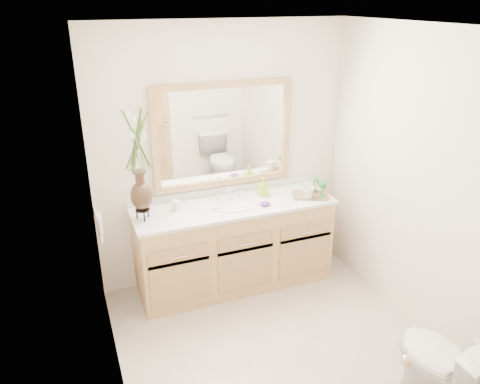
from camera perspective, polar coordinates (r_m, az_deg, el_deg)
name	(u,v)px	position (r m, az deg, el deg)	size (l,w,h in m)	color
floor	(281,350)	(3.89, 4.97, -18.64)	(2.60, 2.60, 0.00)	beige
ceiling	(294,27)	(2.93, 6.64, 19.34)	(2.40, 2.60, 0.02)	white
wall_back	(223,156)	(4.34, -2.07, 4.38)	(2.40, 0.02, 2.40)	white
wall_front	(417,327)	(2.32, 20.80, -15.15)	(2.40, 0.02, 2.40)	white
wall_left	(107,243)	(2.93, -15.88, -6.02)	(0.02, 2.60, 2.40)	white
wall_right	(426,188)	(3.89, 21.68, 0.49)	(0.02, 2.60, 2.40)	white
vanity	(234,246)	(4.42, -0.68, -6.61)	(1.80, 0.55, 0.80)	tan
counter	(234,206)	(4.23, -0.71, -1.71)	(1.84, 0.57, 0.03)	silver
sink	(235,211)	(4.23, -0.62, -2.28)	(0.38, 0.34, 0.23)	white
mirror	(224,135)	(4.26, -2.01, 6.92)	(1.32, 0.04, 0.97)	white
switch_plate	(100,223)	(3.71, -16.69, -3.59)	(0.02, 0.12, 0.12)	white
door	(354,378)	(2.30, 13.77, -21.12)	(0.80, 0.03, 2.00)	tan
toilet	(445,370)	(3.44, 23.71, -19.27)	(0.42, 0.75, 0.74)	white
flower_vase	(137,150)	(3.82, -12.40, 4.97)	(0.22, 0.22, 0.89)	black
tumbler	(176,205)	(4.14, -7.82, -1.64)	(0.07, 0.07, 0.09)	silver
soap_dish	(215,208)	(4.13, -3.02, -1.97)	(0.09, 0.09, 0.03)	silver
soap_bottle	(263,187)	(4.39, 2.80, 0.55)	(0.07, 0.07, 0.16)	#A3D231
purple_dish	(265,204)	(4.20, 3.10, -1.43)	(0.10, 0.08, 0.03)	#532775
tray	(310,195)	(4.44, 8.57, -0.40)	(0.33, 0.22, 0.02)	brown
mug_left	(308,192)	(4.35, 8.31, -0.03)	(0.11, 0.10, 0.11)	silver
mug_right	(311,187)	(4.47, 8.61, 0.64)	(0.11, 0.10, 0.11)	silver
goblet_front	(323,186)	(4.38, 10.06, 0.71)	(0.07, 0.07, 0.15)	#26732B
goblet_back	(316,182)	(4.50, 9.20, 1.21)	(0.06, 0.06, 0.13)	#26732B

